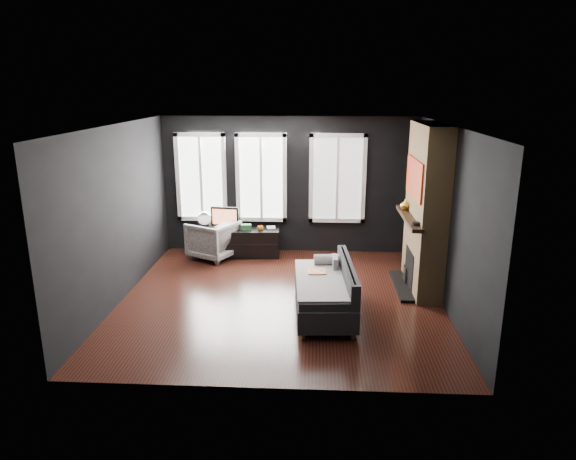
# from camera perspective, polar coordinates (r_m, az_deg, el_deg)

# --- Properties ---
(floor) EXTENTS (5.00, 5.00, 0.00)m
(floor) POSITION_cam_1_polar(r_m,az_deg,el_deg) (8.20, -0.82, -7.64)
(floor) COLOR black
(floor) RESTS_ON ground
(ceiling) EXTENTS (5.00, 5.00, 0.00)m
(ceiling) POSITION_cam_1_polar(r_m,az_deg,el_deg) (7.55, -0.90, 11.53)
(ceiling) COLOR white
(ceiling) RESTS_ON ground
(wall_back) EXTENTS (5.00, 0.02, 2.70)m
(wall_back) POSITION_cam_1_polar(r_m,az_deg,el_deg) (10.20, 0.13, 4.98)
(wall_back) COLOR black
(wall_back) RESTS_ON ground
(wall_left) EXTENTS (0.02, 5.00, 2.70)m
(wall_left) POSITION_cam_1_polar(r_m,az_deg,el_deg) (8.32, -18.31, 1.70)
(wall_left) COLOR black
(wall_left) RESTS_ON ground
(wall_right) EXTENTS (0.02, 5.00, 2.70)m
(wall_right) POSITION_cam_1_polar(r_m,az_deg,el_deg) (7.99, 17.33, 1.23)
(wall_right) COLOR black
(wall_right) RESTS_ON ground
(windows) EXTENTS (4.00, 0.16, 1.76)m
(windows) POSITION_cam_1_polar(r_m,az_deg,el_deg) (10.06, -2.49, 10.73)
(windows) COLOR white
(windows) RESTS_ON wall_back
(fireplace) EXTENTS (0.70, 1.62, 2.70)m
(fireplace) POSITION_cam_1_polar(r_m,az_deg,el_deg) (8.51, 15.08, 2.27)
(fireplace) COLOR #93724C
(fireplace) RESTS_ON floor
(sofa) EXTENTS (1.02, 1.87, 0.78)m
(sofa) POSITION_cam_1_polar(r_m,az_deg,el_deg) (7.59, 4.01, -6.46)
(sofa) COLOR #252528
(sofa) RESTS_ON floor
(stripe_pillow) EXTENTS (0.09, 0.31, 0.31)m
(stripe_pillow) POSITION_cam_1_polar(r_m,az_deg,el_deg) (7.99, 5.22, -4.00)
(stripe_pillow) COLOR gray
(stripe_pillow) RESTS_ON sofa
(armchair) EXTENTS (1.03, 1.05, 0.82)m
(armchair) POSITION_cam_1_polar(r_m,az_deg,el_deg) (10.07, -8.32, -0.83)
(armchair) COLOR silver
(armchair) RESTS_ON floor
(media_console) EXTENTS (1.61, 0.61, 0.54)m
(media_console) POSITION_cam_1_polar(r_m,az_deg,el_deg) (10.17, -5.47, -1.39)
(media_console) COLOR black
(media_console) RESTS_ON floor
(monitor) EXTENTS (0.57, 0.19, 0.50)m
(monitor) POSITION_cam_1_polar(r_m,az_deg,el_deg) (10.09, -7.02, 1.49)
(monitor) COLOR black
(monitor) RESTS_ON media_console
(desk_fan) EXTENTS (0.29, 0.29, 0.36)m
(desk_fan) POSITION_cam_1_polar(r_m,az_deg,el_deg) (10.14, -9.28, 1.06)
(desk_fan) COLOR #A4A4A4
(desk_fan) RESTS_ON media_console
(mug) EXTENTS (0.14, 0.13, 0.11)m
(mug) POSITION_cam_1_polar(r_m,az_deg,el_deg) (9.99, -3.09, 0.29)
(mug) COLOR #D36B05
(mug) RESTS_ON media_console
(book) EXTENTS (0.17, 0.05, 0.22)m
(book) POSITION_cam_1_polar(r_m,az_deg,el_deg) (10.12, -2.36, 0.83)
(book) COLOR #A29A81
(book) RESTS_ON media_console
(storage_box) EXTENTS (0.22, 0.16, 0.11)m
(storage_box) POSITION_cam_1_polar(r_m,az_deg,el_deg) (10.04, -4.68, 0.33)
(storage_box) COLOR #2C6734
(storage_box) RESTS_ON media_console
(mantel_vase) EXTENTS (0.22, 0.23, 0.18)m
(mantel_vase) POSITION_cam_1_polar(r_m,az_deg,el_deg) (8.90, 12.92, 2.79)
(mantel_vase) COLOR gold
(mantel_vase) RESTS_ON fireplace
(mantel_clock) EXTENTS (0.17, 0.17, 0.04)m
(mantel_clock) POSITION_cam_1_polar(r_m,az_deg,el_deg) (7.96, 14.05, 0.70)
(mantel_clock) COLOR black
(mantel_clock) RESTS_ON fireplace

